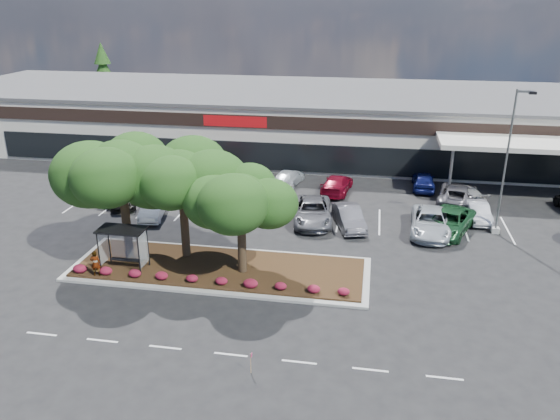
% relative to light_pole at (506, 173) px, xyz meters
% --- Properties ---
extents(ground, '(160.00, 160.00, 0.00)m').
position_rel_light_pole_xyz_m(ground, '(-15.62, -12.81, -4.44)').
color(ground, black).
rests_on(ground, ground).
extents(retail_store, '(80.40, 25.20, 6.25)m').
position_rel_light_pole_xyz_m(retail_store, '(-15.56, 21.10, -1.29)').
color(retail_store, silver).
rests_on(retail_store, ground).
extents(landscape_island, '(18.00, 6.00, 0.26)m').
position_rel_light_pole_xyz_m(landscape_island, '(-17.62, -8.81, -4.32)').
color(landscape_island, '#A8A9A3').
rests_on(landscape_island, ground).
extents(lane_markings, '(33.12, 20.06, 0.01)m').
position_rel_light_pole_xyz_m(lane_markings, '(-15.76, -2.39, -4.44)').
color(lane_markings, silver).
rests_on(lane_markings, ground).
extents(shrub_row, '(17.00, 0.80, 0.50)m').
position_rel_light_pole_xyz_m(shrub_row, '(-17.62, -10.91, -3.93)').
color(shrub_row, maroon).
rests_on(shrub_row, landscape_island).
extents(bus_shelter, '(2.75, 1.55, 2.59)m').
position_rel_light_pole_xyz_m(bus_shelter, '(-23.12, -9.86, -2.14)').
color(bus_shelter, black).
rests_on(bus_shelter, landscape_island).
extents(island_tree_west, '(7.20, 7.20, 7.89)m').
position_rel_light_pole_xyz_m(island_tree_west, '(-23.62, -8.31, -0.24)').
color(island_tree_west, '#1D3D13').
rests_on(island_tree_west, landscape_island).
extents(island_tree_mid, '(6.60, 6.60, 7.32)m').
position_rel_light_pole_xyz_m(island_tree_mid, '(-20.12, -7.61, -0.52)').
color(island_tree_mid, '#1D3D13').
rests_on(island_tree_mid, landscape_island).
extents(island_tree_east, '(5.80, 5.80, 6.50)m').
position_rel_light_pole_xyz_m(island_tree_east, '(-16.12, -9.11, -0.93)').
color(island_tree_east, '#1D3D13').
rests_on(island_tree_east, landscape_island).
extents(conifer_north_west, '(4.40, 4.40, 10.00)m').
position_rel_light_pole_xyz_m(conifer_north_west, '(-45.62, 33.19, 0.56)').
color(conifer_north_west, '#1D3D13').
rests_on(conifer_north_west, ground).
extents(person_waiting, '(0.65, 0.51, 1.56)m').
position_rel_light_pole_xyz_m(person_waiting, '(-24.40, -11.11, -3.40)').
color(person_waiting, '#594C47').
rests_on(person_waiting, landscape_island).
extents(light_pole, '(1.43, 0.53, 10.01)m').
position_rel_light_pole_xyz_m(light_pole, '(0.00, 0.00, 0.00)').
color(light_pole, '#A8A9A3').
rests_on(light_pole, ground).
extents(survey_stake, '(0.07, 0.14, 1.04)m').
position_rel_light_pole_xyz_m(survey_stake, '(-13.59, -17.94, -3.77)').
color(survey_stake, tan).
rests_on(survey_stake, ground).
extents(car_0, '(3.73, 5.29, 1.67)m').
position_rel_light_pole_xyz_m(car_0, '(-28.31, 0.88, -3.61)').
color(car_0, black).
rests_on(car_0, ground).
extents(car_1, '(4.09, 5.92, 1.59)m').
position_rel_light_pole_xyz_m(car_1, '(-28.86, 2.06, -3.65)').
color(car_1, silver).
rests_on(car_1, ground).
extents(car_2, '(2.31, 4.53, 1.42)m').
position_rel_light_pole_xyz_m(car_2, '(-24.89, -1.33, -3.73)').
color(car_2, silver).
rests_on(car_2, ground).
extents(car_3, '(1.89, 4.38, 1.40)m').
position_rel_light_pole_xyz_m(car_3, '(-16.23, 2.67, -3.74)').
color(car_3, '#7F3608').
rests_on(car_3, ground).
extents(car_4, '(3.47, 6.20, 1.64)m').
position_rel_light_pole_xyz_m(car_4, '(-13.00, -0.19, -3.62)').
color(car_4, slate).
rests_on(car_4, ground).
extents(car_5, '(2.88, 4.91, 1.53)m').
position_rel_light_pole_xyz_m(car_5, '(-10.32, -0.71, -3.68)').
color(car_5, '#54535A').
rests_on(car_5, ground).
extents(car_6, '(4.66, 6.30, 1.59)m').
position_rel_light_pole_xyz_m(car_6, '(-3.39, -0.45, -3.65)').
color(car_6, '#1D502A').
rests_on(car_6, ground).
extents(car_7, '(3.02, 5.92, 1.60)m').
position_rel_light_pole_xyz_m(car_7, '(-4.66, -0.79, -3.64)').
color(car_7, silver).
rests_on(car_7, ground).
extents(car_8, '(1.70, 4.18, 1.35)m').
position_rel_light_pole_xyz_m(car_8, '(-1.01, 2.24, -3.77)').
color(car_8, '#A0A3AC').
rests_on(car_8, ground).
extents(car_9, '(2.40, 4.96, 1.39)m').
position_rel_light_pole_xyz_m(car_9, '(-28.26, 6.47, -3.75)').
color(car_9, slate).
rests_on(car_9, ground).
extents(car_10, '(2.69, 5.94, 1.69)m').
position_rel_light_pole_xyz_m(car_10, '(-22.94, 9.64, -3.60)').
color(car_10, maroon).
rests_on(car_10, ground).
extents(car_11, '(2.95, 5.28, 1.65)m').
position_rel_light_pole_xyz_m(car_11, '(-23.05, 6.75, -3.62)').
color(car_11, maroon).
rests_on(car_11, ground).
extents(car_12, '(2.71, 4.92, 1.35)m').
position_rel_light_pole_xyz_m(car_12, '(-16.11, 7.92, -3.77)').
color(car_12, '#B0B8BD').
rests_on(car_12, ground).
extents(car_13, '(2.72, 5.36, 1.49)m').
position_rel_light_pole_xyz_m(car_13, '(-11.75, 6.63, -3.70)').
color(car_13, maroon).
rests_on(car_13, ground).
extents(car_14, '(1.94, 4.58, 1.55)m').
position_rel_light_pole_xyz_m(car_14, '(-4.46, 8.82, -3.67)').
color(car_14, '#0D1452').
rests_on(car_14, ground).
extents(car_15, '(3.68, 5.07, 1.36)m').
position_rel_light_pole_xyz_m(car_15, '(-1.56, 6.11, -3.76)').
color(car_15, '#BCBCBC').
rests_on(car_15, ground).
extents(car_16, '(3.91, 6.45, 1.67)m').
position_rel_light_pole_xyz_m(car_16, '(-2.10, 5.37, -3.61)').
color(car_16, '#57565D').
rests_on(car_16, ground).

